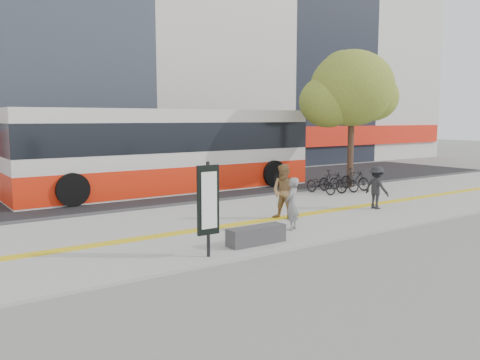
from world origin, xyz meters
TOP-DOWN VIEW (x-y plane):
  - ground at (0.00, 0.00)m, footprint 120.00×120.00m
  - sidewalk at (0.00, 1.50)m, footprint 40.00×7.00m
  - tactile_strip at (0.00, 1.00)m, footprint 40.00×0.45m
  - street at (0.00, 9.00)m, footprint 40.00×8.00m
  - curb at (0.00, 5.00)m, footprint 40.00×0.25m
  - bench at (-2.60, -1.20)m, footprint 1.60×0.45m
  - signboard at (-4.20, -1.51)m, footprint 0.55×0.10m
  - street_tree at (7.18, 4.82)m, footprint 4.40×3.80m
  - bus at (-0.08, 8.50)m, footprint 13.40×3.18m
  - bicycle_row at (5.71, 4.00)m, footprint 2.66×1.66m
  - seated_woman at (-0.80, -0.49)m, footprint 0.66×0.60m
  - pedestrian_tan at (-0.02, 0.78)m, footprint 0.94×1.04m
  - pedestrian_dark at (3.86, 0.37)m, footprint 0.56×0.97m

SIDE VIEW (x-z plane):
  - ground at x=0.00m, z-range 0.00..0.00m
  - street at x=0.00m, z-range 0.00..0.06m
  - sidewalk at x=0.00m, z-range 0.00..0.08m
  - curb at x=0.00m, z-range 0.00..0.14m
  - tactile_strip at x=0.00m, z-range 0.08..0.09m
  - bench at x=-2.60m, z-range 0.08..0.53m
  - bicycle_row at x=5.71m, z-range 0.05..1.01m
  - seated_woman at x=-0.80m, z-range 0.08..1.58m
  - pedestrian_dark at x=3.86m, z-range 0.08..1.58m
  - pedestrian_tan at x=-0.02m, z-range 0.08..1.82m
  - signboard at x=-4.20m, z-range 0.27..2.47m
  - bus at x=-0.08m, z-range -0.05..3.52m
  - street_tree at x=7.18m, z-range 1.36..7.67m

